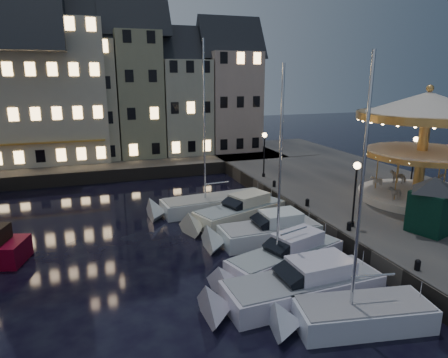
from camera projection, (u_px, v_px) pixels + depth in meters
name	position (u px, v px, depth m)	size (l,w,h in m)	color
ground	(253.00, 269.00, 22.49)	(160.00, 160.00, 0.00)	black
quay_east	(384.00, 202.00, 32.23)	(16.00, 56.00, 1.30)	#474442
quay_north	(92.00, 165.00, 45.42)	(44.00, 12.00, 1.30)	#474442
quaywall_e	(296.00, 213.00, 29.71)	(0.15, 44.00, 1.30)	#47423A
quaywall_n	(114.00, 176.00, 40.56)	(48.00, 0.15, 1.30)	#47423A
streetlamp_b	(355.00, 185.00, 24.66)	(0.44, 0.44, 4.17)	black
streetlamp_c	(264.00, 148.00, 37.01)	(0.44, 0.44, 4.17)	black
streetlamp_d	(414.00, 153.00, 34.62)	(0.44, 0.44, 4.17)	black
bollard_a	(418.00, 264.00, 19.59)	(0.30, 0.30, 0.57)	black
bollard_b	(349.00, 226.00, 24.62)	(0.30, 0.30, 0.57)	black
bollard_c	(307.00, 202.00, 29.20)	(0.30, 0.30, 0.57)	black
bollard_d	(274.00, 183.00, 34.23)	(0.30, 0.30, 0.57)	black
townhouse_nb	(28.00, 97.00, 43.41)	(6.16, 8.00, 13.80)	gray
townhouse_nc	(86.00, 92.00, 45.19)	(6.82, 8.00, 14.80)	#A6A285
townhouse_nd	(137.00, 87.00, 46.87)	(5.50, 8.00, 15.80)	gray
townhouse_ne	(183.00, 99.00, 48.97)	(6.16, 8.00, 12.80)	#A7A58D
townhouse_nf	(229.00, 94.00, 50.75)	(6.82, 8.00, 13.80)	tan
hotel_corner	(27.00, 83.00, 43.05)	(17.60, 9.00, 16.80)	beige
motorboat_a	(350.00, 316.00, 17.19)	(6.99, 3.32, 11.53)	silver
motorboat_b	(296.00, 288.00, 19.22)	(8.94, 2.94, 2.15)	silver
motorboat_c	(281.00, 259.00, 22.21)	(8.31, 4.42, 11.12)	silver
motorboat_d	(264.00, 233.00, 26.01)	(7.59, 2.60, 2.15)	silver
motorboat_e	(236.00, 213.00, 29.66)	(8.28, 4.96, 2.15)	beige
motorboat_f	(209.00, 205.00, 31.96)	(9.70, 3.20, 12.85)	silver
carousel	(425.00, 126.00, 29.37)	(9.88, 9.88, 8.65)	beige
ticket_kiosk	(434.00, 195.00, 23.87)	(3.40, 3.40, 3.98)	black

